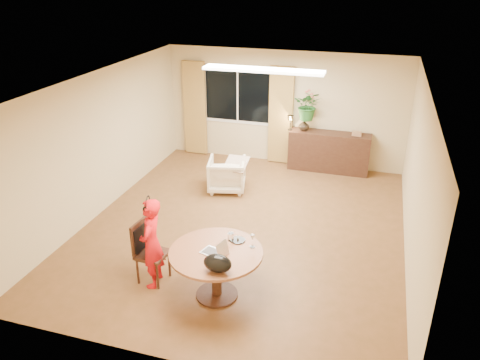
% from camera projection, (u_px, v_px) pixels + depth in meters
% --- Properties ---
extents(floor, '(6.50, 6.50, 0.00)m').
position_uv_depth(floor, '(244.00, 227.00, 8.38)').
color(floor, brown).
rests_on(floor, ground).
extents(ceiling, '(6.50, 6.50, 0.00)m').
position_uv_depth(ceiling, '(244.00, 83.00, 7.30)').
color(ceiling, white).
rests_on(ceiling, wall_back).
extents(wall_back, '(5.50, 0.00, 5.50)m').
position_uv_depth(wall_back, '(284.00, 108.00, 10.67)').
color(wall_back, beige).
rests_on(wall_back, floor).
extents(wall_left, '(0.00, 6.50, 6.50)m').
position_uv_depth(wall_left, '(100.00, 143.00, 8.56)').
color(wall_left, beige).
rests_on(wall_left, floor).
extents(wall_right, '(0.00, 6.50, 6.50)m').
position_uv_depth(wall_right, '(417.00, 179.00, 7.12)').
color(wall_right, beige).
rests_on(wall_right, floor).
extents(window, '(1.70, 0.03, 1.30)m').
position_uv_depth(window, '(238.00, 96.00, 10.86)').
color(window, white).
rests_on(window, wall_back).
extents(curtain_left, '(0.55, 0.08, 2.25)m').
position_uv_depth(curtain_left, '(195.00, 108.00, 11.22)').
color(curtain_left, olive).
rests_on(curtain_left, wall_back).
extents(curtain_right, '(0.55, 0.08, 2.25)m').
position_uv_depth(curtain_right, '(281.00, 116.00, 10.67)').
color(curtain_right, olive).
rests_on(curtain_right, wall_back).
extents(ceiling_panel, '(2.20, 0.35, 0.05)m').
position_uv_depth(ceiling_panel, '(263.00, 70.00, 8.36)').
color(ceiling_panel, white).
rests_on(ceiling_panel, ceiling).
extents(dining_table, '(1.29, 1.29, 0.73)m').
position_uv_depth(dining_table, '(216.00, 261.00, 6.40)').
color(dining_table, brown).
rests_on(dining_table, floor).
extents(dining_chair, '(0.49, 0.46, 0.94)m').
position_uv_depth(dining_chair, '(152.00, 253.00, 6.78)').
color(dining_chair, black).
rests_on(dining_chair, floor).
extents(child, '(0.55, 0.41, 1.37)m').
position_uv_depth(child, '(152.00, 243.00, 6.61)').
color(child, '#B6230E').
rests_on(child, floor).
extents(laptop, '(0.39, 0.31, 0.22)m').
position_uv_depth(laptop, '(213.00, 246.00, 6.26)').
color(laptop, '#B7B7BC').
rests_on(laptop, dining_table).
extents(tumbler, '(0.10, 0.10, 0.12)m').
position_uv_depth(tumbler, '(231.00, 237.00, 6.57)').
color(tumbler, white).
rests_on(tumbler, dining_table).
extents(wine_glass, '(0.08, 0.08, 0.20)m').
position_uv_depth(wine_glass, '(252.00, 241.00, 6.39)').
color(wine_glass, white).
rests_on(wine_glass, dining_table).
extents(pot_lid, '(0.23, 0.23, 0.03)m').
position_uv_depth(pot_lid, '(238.00, 240.00, 6.57)').
color(pot_lid, white).
rests_on(pot_lid, dining_table).
extents(handbag, '(0.42, 0.32, 0.25)m').
position_uv_depth(handbag, '(218.00, 263.00, 5.87)').
color(handbag, black).
rests_on(handbag, dining_table).
extents(armchair, '(0.88, 0.90, 0.69)m').
position_uv_depth(armchair, '(227.00, 174.00, 9.64)').
color(armchair, '#BDB296').
rests_on(armchair, floor).
extents(throw, '(0.45, 0.55, 0.03)m').
position_uv_depth(throw, '(236.00, 160.00, 9.40)').
color(throw, beige).
rests_on(throw, armchair).
extents(sideboard, '(1.79, 0.44, 0.90)m').
position_uv_depth(sideboard, '(329.00, 152.00, 10.53)').
color(sideboard, black).
rests_on(sideboard, floor).
extents(vase, '(0.27, 0.27, 0.25)m').
position_uv_depth(vase, '(304.00, 125.00, 10.44)').
color(vase, black).
rests_on(vase, sideboard).
extents(bouquet, '(0.59, 0.52, 0.66)m').
position_uv_depth(bouquet, '(308.00, 106.00, 10.24)').
color(bouquet, '#356425').
rests_on(bouquet, vase).
extents(book_stack, '(0.23, 0.19, 0.09)m').
position_uv_depth(book_stack, '(357.00, 133.00, 10.17)').
color(book_stack, '#91664A').
rests_on(book_stack, sideboard).
extents(desk_lamp, '(0.17, 0.17, 0.35)m').
position_uv_depth(desk_lamp, '(290.00, 122.00, 10.46)').
color(desk_lamp, black).
rests_on(desk_lamp, sideboard).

